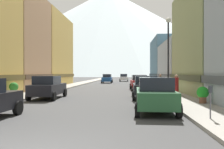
{
  "coord_description": "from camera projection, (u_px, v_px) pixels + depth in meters",
  "views": [
    {
      "loc": [
        2.37,
        -5.24,
        2.0
      ],
      "look_at": [
        -0.4,
        38.56,
        1.72
      ],
      "focal_mm": 38.2,
      "sensor_mm": 36.0,
      "label": 1
    }
  ],
  "objects": [
    {
      "name": "car_driving_1",
      "position": [
        124.0,
        78.0,
        57.41
      ],
      "size": [
        2.06,
        4.4,
        1.78
      ],
      "color": "silver",
      "rests_on": "ground"
    },
    {
      "name": "pedestrian_2",
      "position": [
        160.0,
        82.0,
        27.81
      ],
      "size": [
        0.36,
        0.36,
        1.74
      ],
      "color": "brown",
      "rests_on": "sidewalk_right"
    },
    {
      "name": "car_right_2",
      "position": [
        139.0,
        82.0,
        27.83
      ],
      "size": [
        2.23,
        4.47,
        1.78
      ],
      "color": "#9E1111",
      "rests_on": "ground"
    },
    {
      "name": "parking_meter_near",
      "position": [
        210.0,
        97.0,
        9.66
      ],
      "size": [
        0.14,
        0.1,
        1.33
      ],
      "color": "#595960",
      "rests_on": "sidewalk_right"
    },
    {
      "name": "car_right_0",
      "position": [
        155.0,
        94.0,
        12.21
      ],
      "size": [
        2.19,
        4.46,
        1.78
      ],
      "color": "#265933",
      "rests_on": "ground"
    },
    {
      "name": "storefront_right_1",
      "position": [
        219.0,
        42.0,
        21.53
      ],
      "size": [
        6.68,
        11.09,
        9.99
      ],
      "color": "#8C9966",
      "rests_on": "ground"
    },
    {
      "name": "potted_plant_0",
      "position": [
        203.0,
        94.0,
        14.57
      ],
      "size": [
        0.72,
        0.72,
        1.02
      ],
      "color": "brown",
      "rests_on": "sidewalk_right"
    },
    {
      "name": "car_right_1",
      "position": [
        145.0,
        87.0,
        18.67
      ],
      "size": [
        2.09,
        4.41,
        1.78
      ],
      "color": "black",
      "rests_on": "ground"
    },
    {
      "name": "sidewalk_right",
      "position": [
        150.0,
        84.0,
        39.93
      ],
      "size": [
        2.5,
        100.0,
        0.15
      ],
      "primitive_type": "cube",
      "color": "gray",
      "rests_on": "ground"
    },
    {
      "name": "car_left_1",
      "position": [
        48.0,
        87.0,
        18.58
      ],
      "size": [
        2.13,
        4.43,
        1.78
      ],
      "color": "black",
      "rests_on": "ground"
    },
    {
      "name": "car_driving_0",
      "position": [
        107.0,
        78.0,
        47.63
      ],
      "size": [
        2.06,
        4.4,
        1.78
      ],
      "color": "#19478C",
      "rests_on": "ground"
    },
    {
      "name": "potted_plant_1",
      "position": [
        14.0,
        88.0,
        19.68
      ],
      "size": [
        0.74,
        0.74,
        1.08
      ],
      "color": "#4C4C51",
      "rests_on": "sidewalk_left"
    },
    {
      "name": "pedestrian_0",
      "position": [
        176.0,
        86.0,
        18.77
      ],
      "size": [
        0.36,
        0.36,
        1.73
      ],
      "color": "maroon",
      "rests_on": "sidewalk_right"
    },
    {
      "name": "storefront_right_3",
      "position": [
        169.0,
        62.0,
        46.72
      ],
      "size": [
        6.49,
        12.58,
        8.71
      ],
      "color": "slate",
      "rests_on": "ground"
    },
    {
      "name": "storefront_left_2",
      "position": [
        2.0,
        44.0,
        27.26
      ],
      "size": [
        9.23,
        8.24,
        11.02
      ],
      "color": "tan",
      "rests_on": "ground"
    },
    {
      "name": "storefront_right_2",
      "position": [
        192.0,
        65.0,
        33.61
      ],
      "size": [
        8.26,
        12.71,
        6.36
      ],
      "color": "#99A5B2",
      "rests_on": "ground"
    },
    {
      "name": "mountain_backdrop",
      "position": [
        109.0,
        32.0,
        265.69
      ],
      "size": [
        301.35,
        301.35,
        94.87
      ],
      "primitive_type": "cone",
      "color": "silver",
      "rests_on": "ground"
    },
    {
      "name": "streetlamp_right",
      "position": [
        168.0,
        46.0,
        17.23
      ],
      "size": [
        0.36,
        0.36,
        5.86
      ],
      "color": "black",
      "rests_on": "sidewalk_right"
    },
    {
      "name": "storefront_left_3",
      "position": [
        44.0,
        52.0,
        37.71
      ],
      "size": [
        6.71,
        12.25,
        11.07
      ],
      "color": "#D8B259",
      "rests_on": "ground"
    },
    {
      "name": "sidewalk_left",
      "position": [
        77.0,
        84.0,
        40.71
      ],
      "size": [
        2.5,
        100.0,
        0.15
      ],
      "primitive_type": "cube",
      "color": "gray",
      "rests_on": "ground"
    }
  ]
}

